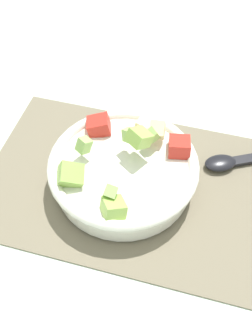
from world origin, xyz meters
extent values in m
plane|color=silver|center=(0.00, 0.00, 0.00)|extent=(2.40, 2.40, 0.00)
cube|color=#756B56|center=(0.00, 0.00, 0.00)|extent=(0.47, 0.32, 0.01)
cylinder|color=white|center=(0.00, 0.00, 0.03)|extent=(0.23, 0.23, 0.05)
torus|color=white|center=(0.00, 0.00, 0.05)|extent=(0.25, 0.25, 0.02)
cube|color=#9EC656|center=(-0.01, 0.09, 0.06)|extent=(0.05, 0.05, 0.04)
cube|color=#A3CC6B|center=(0.00, 0.07, 0.07)|extent=(0.02, 0.03, 0.03)
cube|color=#A3CC6B|center=(0.00, -0.03, 0.09)|extent=(0.03, 0.03, 0.03)
cube|color=#93C160|center=(-0.03, -0.05, 0.08)|extent=(0.03, 0.03, 0.03)
cube|color=#9EC656|center=(-0.02, -0.03, 0.10)|extent=(0.05, 0.05, 0.04)
cube|color=#A3CC6B|center=(0.06, 0.00, 0.08)|extent=(0.03, 0.03, 0.03)
cube|color=beige|center=(-0.04, -0.07, 0.08)|extent=(0.03, 0.04, 0.03)
cube|color=red|center=(-0.08, -0.05, 0.06)|extent=(0.04, 0.05, 0.03)
cube|color=#8CB74C|center=(0.07, 0.05, 0.07)|extent=(0.05, 0.05, 0.05)
cube|color=beige|center=(-0.01, -0.09, 0.06)|extent=(0.04, 0.04, 0.03)
cube|color=red|center=(0.06, -0.06, 0.06)|extent=(0.05, 0.05, 0.04)
ellipsoid|color=black|center=(-0.15, -0.08, 0.01)|extent=(0.07, 0.06, 0.01)
camera|label=1|loc=(-0.12, 0.40, 0.58)|focal=44.49mm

